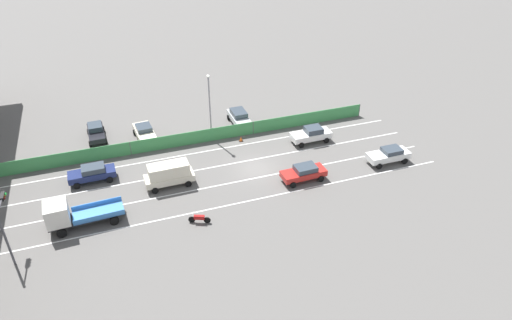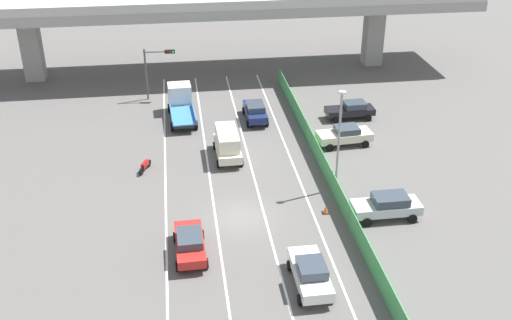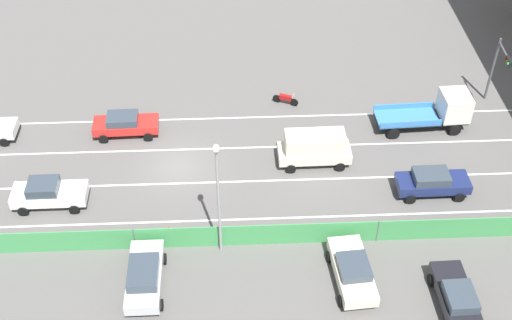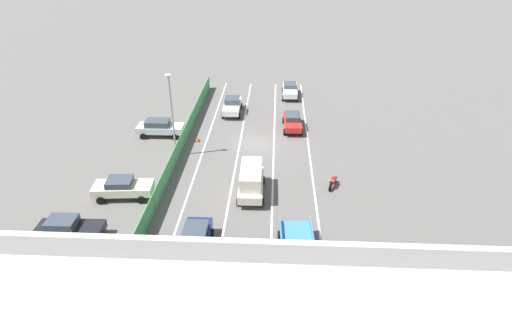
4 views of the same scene
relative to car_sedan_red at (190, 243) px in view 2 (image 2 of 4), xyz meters
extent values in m
plane|color=#565451|center=(3.53, 3.71, -0.88)|extent=(300.00, 300.00, 0.00)
cube|color=silver|center=(-1.47, 8.53, -0.88)|extent=(0.14, 45.63, 0.01)
cube|color=silver|center=(1.86, 8.53, -0.88)|extent=(0.14, 45.63, 0.01)
cube|color=silver|center=(5.20, 8.53, -0.88)|extent=(0.14, 45.63, 0.01)
cube|color=silver|center=(8.53, 8.53, -0.88)|extent=(0.14, 45.63, 0.01)
cube|color=gray|center=(3.53, 33.35, 6.37)|extent=(57.54, 9.44, 0.97)
cube|color=#B2B2AD|center=(3.53, 28.82, 7.30)|extent=(57.54, 0.30, 0.90)
cube|color=gray|center=(-14.88, 33.35, 2.50)|extent=(1.93, 1.93, 6.77)
cube|color=gray|center=(21.94, 33.35, 2.50)|extent=(1.93, 1.93, 6.77)
cube|color=#3D8E4C|center=(10.55, 8.53, -0.10)|extent=(0.06, 41.63, 1.56)
cylinder|color=#4C514C|center=(10.55, 1.59, -0.10)|extent=(0.10, 0.10, 1.56)
cylinder|color=#4C514C|center=(10.55, 15.47, -0.10)|extent=(0.10, 0.10, 1.56)
cylinder|color=#4C514C|center=(10.55, 29.35, -0.10)|extent=(0.10, 0.10, 1.56)
cube|color=red|center=(0.00, 0.05, -0.11)|extent=(1.84, 4.47, 0.58)
cube|color=#333D47|center=(0.00, -0.14, 0.43)|extent=(1.57, 2.12, 0.51)
cylinder|color=black|center=(-0.90, 1.53, -0.56)|extent=(0.24, 0.65, 0.64)
cylinder|color=black|center=(0.82, 1.57, -0.56)|extent=(0.24, 0.65, 0.64)
cylinder|color=black|center=(-0.82, -1.48, -0.56)|extent=(0.24, 0.65, 0.64)
cylinder|color=black|center=(0.90, -1.44, -0.56)|extent=(0.24, 0.65, 0.64)
cube|color=beige|center=(3.55, 12.60, -0.08)|extent=(1.90, 4.72, 0.65)
cube|color=beige|center=(3.55, 12.60, 0.85)|extent=(1.66, 3.87, 1.19)
cylinder|color=black|center=(2.61, 14.18, -0.56)|extent=(0.23, 0.64, 0.64)
cylinder|color=black|center=(4.45, 14.20, -0.56)|extent=(0.23, 0.64, 0.64)
cylinder|color=black|center=(2.65, 10.99, -0.56)|extent=(0.23, 0.64, 0.64)
cylinder|color=black|center=(4.49, 11.01, -0.56)|extent=(0.23, 0.64, 0.64)
cube|color=navy|center=(6.74, 19.61, -0.09)|extent=(1.76, 4.48, 0.63)
cube|color=#333D47|center=(6.74, 19.42, 0.50)|extent=(1.53, 2.18, 0.54)
cylinder|color=black|center=(5.86, 21.12, -0.56)|extent=(0.23, 0.64, 0.64)
cylinder|color=black|center=(7.57, 21.13, -0.56)|extent=(0.23, 0.64, 0.64)
cylinder|color=black|center=(5.90, 18.08, -0.56)|extent=(0.23, 0.64, 0.64)
cylinder|color=black|center=(7.61, 18.10, -0.56)|extent=(0.23, 0.64, 0.64)
cube|color=white|center=(6.68, -3.88, -0.07)|extent=(1.81, 4.51, 0.67)
cube|color=#333D47|center=(6.68, -4.16, 0.56)|extent=(1.58, 1.84, 0.60)
cylinder|color=black|center=(5.78, -2.35, -0.56)|extent=(0.22, 0.64, 0.64)
cylinder|color=black|center=(7.56, -2.34, -0.56)|extent=(0.22, 0.64, 0.64)
cylinder|color=black|center=(5.80, -5.41, -0.56)|extent=(0.22, 0.64, 0.64)
cylinder|color=black|center=(7.58, -5.40, -0.56)|extent=(0.22, 0.64, 0.64)
cube|color=black|center=(0.16, 20.40, -0.16)|extent=(1.97, 6.36, 0.25)
cube|color=beige|center=(0.05, 22.60, 0.86)|extent=(2.18, 1.98, 1.79)
cube|color=#3875BC|center=(0.20, 19.38, 0.02)|extent=(2.29, 4.35, 0.10)
cube|color=#3875BC|center=(-0.80, 19.34, 0.24)|extent=(0.28, 4.25, 0.45)
cube|color=#3875BC|center=(1.21, 19.43, 0.24)|extent=(0.28, 4.25, 0.45)
cylinder|color=black|center=(-0.99, 22.49, -0.48)|extent=(0.30, 0.81, 0.80)
cylinder|color=black|center=(1.10, 22.59, -0.48)|extent=(0.30, 0.81, 0.80)
cylinder|color=black|center=(-0.79, 18.22, -0.48)|extent=(0.30, 0.81, 0.80)
cylinder|color=black|center=(1.30, 18.31, -0.48)|extent=(0.30, 0.81, 0.80)
cylinder|color=black|center=(-2.72, 11.86, -0.58)|extent=(0.33, 0.59, 0.60)
cylinder|color=black|center=(-3.25, 10.62, -0.58)|extent=(0.33, 0.59, 0.60)
cube|color=maroon|center=(-2.98, 11.24, -0.30)|extent=(0.62, 0.95, 0.36)
cylinder|color=#B2B2B2|center=(-2.76, 11.76, 0.04)|extent=(0.56, 0.26, 0.03)
cube|color=#B2B5B7|center=(13.27, 2.39, -0.08)|extent=(4.63, 1.83, 0.64)
cube|color=#333D47|center=(13.52, 2.39, 0.53)|extent=(2.32, 1.60, 0.58)
cylinder|color=black|center=(11.70, 1.48, -0.56)|extent=(0.64, 0.22, 0.64)
cylinder|color=black|center=(11.70, 3.29, -0.56)|extent=(0.64, 0.22, 0.64)
cylinder|color=black|center=(14.84, 1.49, -0.56)|extent=(0.64, 0.22, 0.64)
cylinder|color=black|center=(14.84, 3.31, -0.56)|extent=(0.64, 0.22, 0.64)
cube|color=beige|center=(13.41, 13.56, -0.08)|extent=(4.66, 2.19, 0.66)
cube|color=#333D47|center=(13.60, 13.58, 0.50)|extent=(2.01, 1.76, 0.49)
cylinder|color=black|center=(11.95, 12.52, -0.56)|extent=(0.66, 0.27, 0.64)
cylinder|color=black|center=(11.80, 14.36, -0.56)|extent=(0.66, 0.27, 0.64)
cylinder|color=black|center=(15.02, 12.77, -0.56)|extent=(0.66, 0.27, 0.64)
cylinder|color=black|center=(14.87, 14.60, -0.56)|extent=(0.66, 0.27, 0.64)
cube|color=black|center=(15.33, 18.72, -0.12)|extent=(4.44, 1.80, 0.57)
cube|color=#333D47|center=(15.77, 18.73, 0.44)|extent=(1.93, 1.54, 0.56)
cylinder|color=black|center=(13.85, 17.84, -0.56)|extent=(0.64, 0.23, 0.64)
cylinder|color=black|center=(13.81, 19.54, -0.56)|extent=(0.64, 0.23, 0.64)
cylinder|color=black|center=(16.84, 17.90, -0.56)|extent=(0.64, 0.23, 0.64)
cylinder|color=black|center=(16.80, 19.61, -0.56)|extent=(0.64, 0.23, 0.64)
cylinder|color=#47474C|center=(-3.02, 26.01, 1.65)|extent=(0.18, 0.18, 5.08)
cylinder|color=#47474C|center=(-1.68, 25.93, 3.89)|extent=(2.68, 0.27, 0.12)
cube|color=black|center=(-0.61, 25.87, 3.89)|extent=(0.97, 0.33, 0.32)
sphere|color=#390706|center=(-0.92, 25.73, 3.89)|extent=(0.20, 0.20, 0.20)
sphere|color=#3B2806|center=(-0.62, 25.71, 3.89)|extent=(0.20, 0.20, 0.20)
sphere|color=green|center=(-0.32, 25.69, 3.89)|extent=(0.20, 0.20, 0.20)
cylinder|color=gray|center=(10.87, 6.48, 2.83)|extent=(0.16, 0.16, 7.43)
ellipsoid|color=silver|center=(10.87, 6.48, 6.72)|extent=(0.60, 0.36, 0.28)
cone|color=orange|center=(9.40, 3.46, -0.59)|extent=(0.36, 0.36, 0.58)
cube|color=black|center=(9.40, 3.46, -0.87)|extent=(0.47, 0.47, 0.03)
camera|label=1|loc=(-34.28, 17.11, 25.34)|focal=32.78mm
camera|label=2|loc=(-0.20, -30.97, 22.01)|focal=42.94mm
camera|label=3|loc=(36.43, 7.33, 28.25)|focal=47.03mm
camera|label=4|loc=(1.77, 40.74, 17.61)|focal=29.82mm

